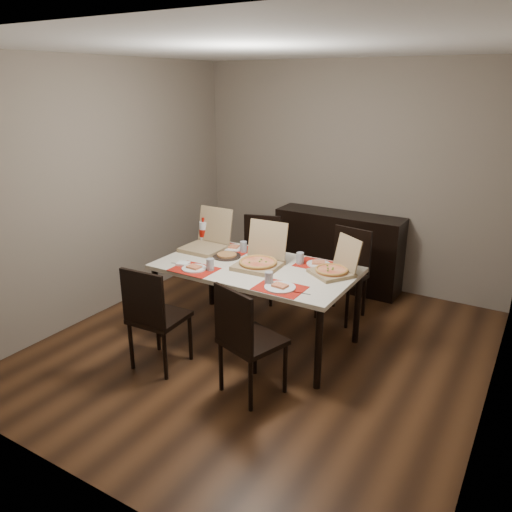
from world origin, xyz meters
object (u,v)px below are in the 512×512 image
pizza_box_center (260,260)px  dip_bowl (269,261)px  chair_far_left (260,254)px  chair_far_right (345,269)px  chair_near_left (154,314)px  dining_table (256,273)px  soda_bottle (204,232)px  sideboard (338,250)px  chair_near_right (246,337)px

pizza_box_center → dip_bowl: bearing=76.0°
chair_far_left → chair_far_right: size_ratio=1.00×
chair_near_left → pizza_box_center: bearing=60.3°
pizza_box_center → chair_far_left: bearing=120.4°
dining_table → soda_bottle: size_ratio=6.62×
sideboard → dining_table: size_ratio=0.83×
pizza_box_center → soda_bottle: 0.93m
chair_far_left → dip_bowl: 1.00m
dining_table → chair_near_left: chair_near_left is taller
dining_table → chair_near_right: chair_near_right is taller
chair_near_left → chair_far_right: size_ratio=1.00×
chair_near_left → chair_far_right: (0.99, 1.83, 0.00)m
chair_near_left → chair_far_left: (-0.02, 1.79, 0.00)m
sideboard → dip_bowl: (-0.08, -1.53, 0.32)m
dining_table → dip_bowl: bearing=65.1°
sideboard → chair_far_right: bearing=-62.6°
chair_far_right → pizza_box_center: size_ratio=2.07×
pizza_box_center → sideboard: bearing=86.2°
soda_bottle → chair_far_right: bearing=24.6°
sideboard → chair_near_right: bearing=-84.2°
chair_far_right → soda_bottle: 1.53m
pizza_box_center → chair_far_right: bearing=62.7°
sideboard → chair_near_left: size_ratio=1.61×
chair_near_left → pizza_box_center: 1.07m
dining_table → chair_far_left: chair_far_left is taller
sideboard → dip_bowl: bearing=-93.0°
chair_far_right → chair_near_right: bearing=-93.8°
dip_bowl → chair_far_right: bearing=60.9°
chair_near_right → pizza_box_center: pizza_box_center is taller
chair_far_right → dip_bowl: (-0.45, -0.81, 0.26)m
dip_bowl → soda_bottle: size_ratio=0.50×
chair_near_right → dip_bowl: bearing=109.4°
chair_near_left → chair_near_right: (0.87, 0.06, 0.00)m
chair_near_left → soda_bottle: size_ratio=3.42×
dip_bowl → dining_table: bearing=-114.9°
chair_far_left → chair_far_right: 1.01m
dining_table → pizza_box_center: bearing=22.2°
sideboard → chair_near_left: bearing=-103.6°
dining_table → chair_near_left: bearing=-118.5°
chair_far_left → soda_bottle: 0.76m
chair_far_left → dip_bowl: chair_far_left is taller
chair_near_right → dip_bowl: (-0.33, 0.95, 0.26)m
chair_near_right → dip_bowl: size_ratio=6.84×
sideboard → chair_near_right: size_ratio=1.61×
sideboard → chair_near_right: (0.25, -2.48, 0.06)m
chair_near_right → pizza_box_center: (-0.36, 0.83, 0.30)m
chair_far_left → soda_bottle: (-0.34, -0.59, 0.35)m
dip_bowl → soda_bottle: bearing=167.8°
pizza_box_center → chair_near_right: bearing=-66.3°
chair_far_right → pizza_box_center: 1.09m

